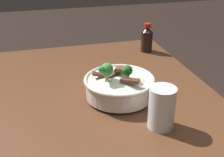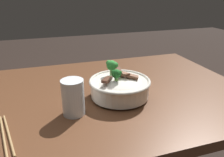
% 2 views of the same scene
% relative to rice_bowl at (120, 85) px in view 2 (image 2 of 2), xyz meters
% --- Properties ---
extents(dining_table, '(1.20, 0.80, 0.79)m').
position_rel_rice_bowl_xyz_m(dining_table, '(-0.05, 0.06, -0.16)').
color(dining_table, '#56331E').
rests_on(dining_table, ground).
extents(rice_bowl, '(0.23, 0.23, 0.14)m').
position_rel_rice_bowl_xyz_m(rice_bowl, '(0.00, 0.00, 0.00)').
color(rice_bowl, silver).
rests_on(rice_bowl, dining_table).
extents(drinking_glass, '(0.07, 0.07, 0.12)m').
position_rel_rice_bowl_xyz_m(drinking_glass, '(-0.19, -0.07, 0.00)').
color(drinking_glass, white).
rests_on(drinking_glass, dining_table).
extents(chopsticks_pair, '(0.07, 0.22, 0.01)m').
position_rel_rice_bowl_xyz_m(chopsticks_pair, '(-0.39, -0.13, -0.05)').
color(chopsticks_pair, '#9E7A4C').
rests_on(chopsticks_pair, dining_table).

